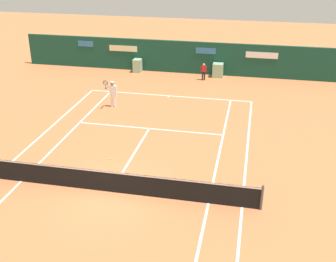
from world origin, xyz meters
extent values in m
plane|color=#C67042|center=(0.00, 0.00, 0.00)|extent=(80.00, 80.00, 0.00)
cube|color=white|center=(0.00, 11.70, 0.00)|extent=(10.60, 0.10, 0.01)
cube|color=white|center=(-4.00, 0.00, 0.00)|extent=(0.10, 23.40, 0.01)
cube|color=white|center=(4.00, 0.00, 0.00)|extent=(0.10, 23.40, 0.01)
cube|color=white|center=(5.30, 0.00, 0.00)|extent=(0.10, 23.40, 0.01)
cube|color=white|center=(0.00, 6.40, 0.00)|extent=(8.00, 0.10, 0.01)
cube|color=white|center=(0.00, 3.20, 0.00)|extent=(0.10, 6.40, 0.01)
cube|color=white|center=(0.00, 11.55, 0.00)|extent=(0.10, 0.24, 0.01)
cylinder|color=#4C4C51|center=(6.00, 0.00, 0.53)|extent=(0.10, 0.10, 1.07)
cube|color=black|center=(0.00, 0.00, 0.47)|extent=(12.00, 0.03, 0.95)
cube|color=white|center=(0.00, 0.00, 0.92)|extent=(12.00, 0.04, 0.06)
cube|color=#144233|center=(0.00, 17.00, 1.21)|extent=(25.00, 0.24, 2.41)
cube|color=beige|center=(-4.66, 16.86, 1.66)|extent=(2.21, 0.02, 0.44)
cube|color=#2D6BA8|center=(-7.68, 16.86, 1.88)|extent=(1.25, 0.02, 0.44)
cube|color=#2D6BA8|center=(1.68, 16.86, 1.80)|extent=(1.48, 0.02, 0.44)
cube|color=white|center=(5.74, 16.86, 1.69)|extent=(2.29, 0.02, 0.44)
cube|color=#8CB793|center=(-3.44, 16.45, 0.50)|extent=(0.59, 0.70, 1.00)
cube|color=#8CB793|center=(2.68, 16.45, 0.51)|extent=(0.74, 0.70, 1.02)
cylinder|color=white|center=(-2.83, 9.09, 0.40)|extent=(0.13, 0.13, 0.81)
cylinder|color=white|center=(-3.01, 9.09, 0.40)|extent=(0.13, 0.13, 0.81)
cube|color=white|center=(-2.92, 9.09, 1.09)|extent=(0.36, 0.20, 0.57)
sphere|color=#8C664C|center=(-2.92, 9.09, 1.49)|extent=(0.22, 0.22, 0.22)
cylinder|color=white|center=(-2.92, 9.09, 1.57)|extent=(0.21, 0.21, 0.06)
cylinder|color=white|center=(-2.69, 9.09, 1.05)|extent=(0.09, 0.09, 0.55)
cylinder|color=#8C664C|center=(-3.14, 8.82, 1.33)|extent=(0.09, 0.55, 0.09)
cylinder|color=black|center=(-3.14, 8.54, 1.44)|extent=(0.03, 0.03, 0.22)
torus|color=black|center=(-3.14, 8.54, 1.69)|extent=(0.30, 0.02, 0.30)
cylinder|color=silver|center=(-3.14, 8.54, 1.69)|extent=(0.26, 0.00, 0.26)
cylinder|color=black|center=(1.82, 15.48, 0.31)|extent=(0.10, 0.10, 0.63)
cylinder|color=black|center=(1.68, 15.46, 0.31)|extent=(0.10, 0.10, 0.63)
cube|color=#AD1E1E|center=(1.75, 15.47, 0.85)|extent=(0.30, 0.19, 0.44)
sphere|color=tan|center=(1.75, 15.47, 1.15)|extent=(0.17, 0.17, 0.17)
cylinder|color=#AD1E1E|center=(1.92, 15.50, 0.81)|extent=(0.07, 0.07, 0.42)
cylinder|color=#AD1E1E|center=(1.58, 15.45, 0.81)|extent=(0.07, 0.07, 0.42)
sphere|color=#CCE033|center=(-0.95, 2.61, 0.03)|extent=(0.07, 0.07, 0.07)
sphere|color=#CCE033|center=(-1.51, 7.71, 0.03)|extent=(0.07, 0.07, 0.07)
camera|label=1|loc=(5.32, -13.98, 9.51)|focal=45.65mm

